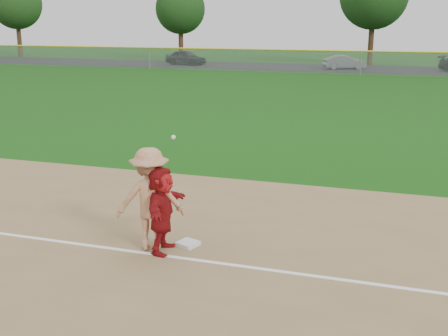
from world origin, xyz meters
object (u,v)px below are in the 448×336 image
(car_mid, at_px, (344,62))
(first_base, at_px, (188,244))
(base_runner, at_px, (162,209))
(car_left, at_px, (186,57))

(car_mid, bearing_deg, first_base, 159.64)
(car_mid, bearing_deg, base_runner, 159.15)
(car_mid, bearing_deg, car_left, 66.10)
(base_runner, xyz_separation_m, car_left, (-17.81, 46.13, -0.15))
(first_base, distance_m, car_left, 49.21)
(first_base, xyz_separation_m, base_runner, (-0.38, -0.42, 0.85))
(car_left, relative_size, car_mid, 1.11)
(base_runner, distance_m, car_left, 49.45)
(base_runner, distance_m, car_mid, 45.75)
(first_base, bearing_deg, base_runner, -132.25)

